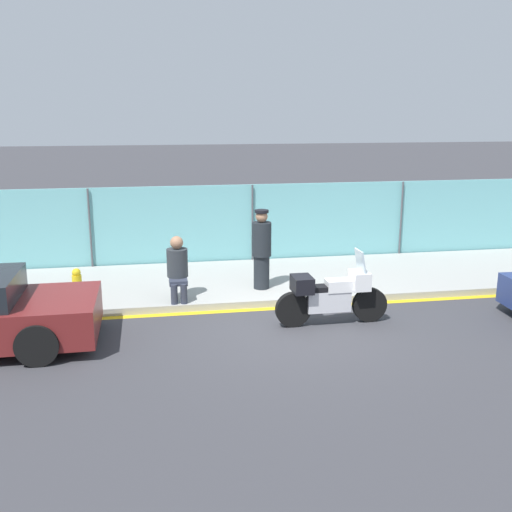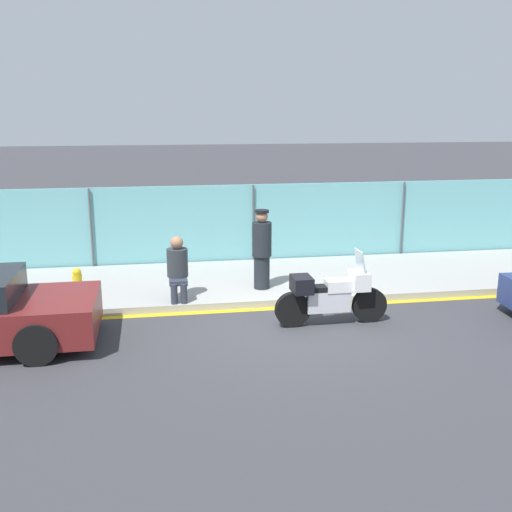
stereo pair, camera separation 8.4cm
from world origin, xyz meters
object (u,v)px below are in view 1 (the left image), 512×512
Objects in this scene: motorcycle at (331,295)px; person_seated_on_curb at (177,265)px; officer_standing at (262,249)px; fire_hydrant at (77,282)px.

motorcycle is 1.66× the size of person_seated_on_curb.
motorcycle is 1.25× the size of officer_standing.
motorcycle reaches higher than fire_hydrant.
person_seated_on_curb is at bearing 149.19° from motorcycle.
officer_standing is (-0.96, 2.05, 0.46)m from motorcycle.
fire_hydrant is (-4.90, 2.26, -0.14)m from motorcycle.
person_seated_on_curb is (-1.84, -0.43, -0.17)m from officer_standing.
person_seated_on_curb is at bearing -166.75° from officer_standing.
officer_standing reaches higher than motorcycle.
officer_standing is at bearing -3.07° from fire_hydrant.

